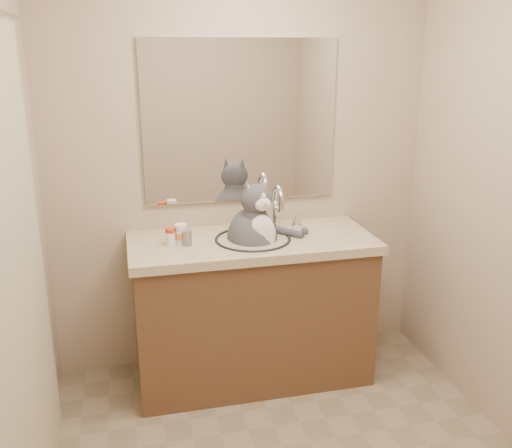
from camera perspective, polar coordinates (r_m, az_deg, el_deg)
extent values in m
cube|color=tan|center=(3.30, -1.57, 5.91)|extent=(2.20, 0.01, 2.40)
cube|color=brown|center=(3.29, -0.39, -8.87)|extent=(1.30, 0.55, 0.80)
cube|color=beige|center=(3.13, -0.41, -1.88)|extent=(1.34, 0.59, 0.05)
torus|color=black|center=(3.10, -0.33, -1.52)|extent=(0.42, 0.42, 0.02)
ellipsoid|color=white|center=(3.13, -0.32, -2.86)|extent=(0.40, 0.40, 0.15)
cylinder|color=silver|center=(3.27, 1.90, 1.27)|extent=(0.03, 0.03, 0.18)
torus|color=silver|center=(3.18, 2.22, 2.51)|extent=(0.03, 0.16, 0.16)
cone|color=silver|center=(3.32, 4.06, 0.59)|extent=(0.06, 0.06, 0.08)
cube|color=white|center=(3.24, -1.53, 10.18)|extent=(1.10, 0.02, 0.90)
cube|color=#C2B793|center=(2.22, -22.47, -6.75)|extent=(0.01, 1.20, 1.90)
ellipsoid|color=#49494E|center=(3.13, -0.38, -1.68)|extent=(0.36, 0.38, 0.37)
ellipsoid|color=white|center=(3.03, 0.59, -1.19)|extent=(0.17, 0.13, 0.23)
ellipsoid|color=#49494E|center=(3.02, 0.03, 2.54)|extent=(0.21, 0.19, 0.16)
ellipsoid|color=white|center=(2.97, 0.70, 1.99)|extent=(0.10, 0.07, 0.07)
sphere|color=#D88C8C|center=(2.95, 0.96, 2.00)|extent=(0.02, 0.02, 0.02)
cone|color=#49494E|center=(2.99, -0.88, 3.88)|extent=(0.08, 0.08, 0.08)
cone|color=#49494E|center=(3.04, 0.67, 4.10)|extent=(0.08, 0.08, 0.08)
cylinder|color=#49494E|center=(3.18, 2.76, -0.74)|extent=(0.20, 0.21, 0.04)
cylinder|color=white|center=(3.04, -8.55, -1.46)|extent=(0.07, 0.07, 0.07)
cylinder|color=#B33213|center=(3.02, -8.59, -0.62)|extent=(0.07, 0.07, 0.02)
cylinder|color=white|center=(3.05, -7.51, -1.17)|extent=(0.08, 0.08, 0.09)
cylinder|color=orange|center=(3.05, -7.51, -1.17)|extent=(0.08, 0.08, 0.03)
cylinder|color=white|center=(3.04, -7.55, -0.20)|extent=(0.08, 0.08, 0.02)
cylinder|color=gray|center=(3.02, -6.90, -1.40)|extent=(0.07, 0.07, 0.08)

